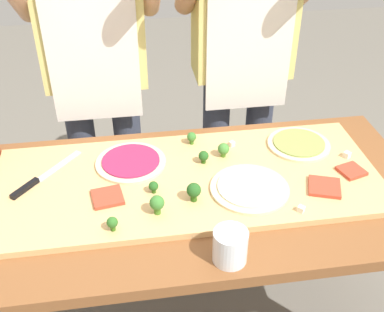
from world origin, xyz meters
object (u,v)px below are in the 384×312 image
pizza_slice_near_right (325,187)px  cook_right (243,51)px  chefs_knife (38,180)px  cook_left (95,60)px  cheese_crumble_a (301,209)px  broccoli_floret_back_right (224,149)px  broccoli_floret_front_mid (153,186)px  broccoli_floret_back_left (194,191)px  pizza_slice_far_right (108,197)px  prep_table (188,216)px  pizza_whole_beet_magenta (131,162)px  pizza_slice_far_left (351,171)px  cheese_crumble_c (347,155)px  flour_cup (230,248)px  broccoli_floret_front_left (157,203)px  pizza_whole_pesto_green (299,144)px  pizza_whole_cheese_artichoke (250,188)px  broccoli_floret_front_right (192,137)px  cheese_crumble_b (232,144)px  broccoli_floret_center_left (204,156)px  broccoli_floret_back_mid (112,223)px

pizza_slice_near_right → cook_right: size_ratio=0.06×
chefs_knife → cook_left: (0.20, 0.49, 0.20)m
pizza_slice_near_right → cheese_crumble_a: (-0.11, -0.10, 0.00)m
broccoli_floret_back_right → broccoli_floret_front_mid: bearing=-147.6°
broccoli_floret_back_left → broccoli_floret_front_mid: size_ratio=1.53×
pizza_slice_far_right → broccoli_floret_back_left: 0.27m
prep_table → pizza_whole_beet_magenta: size_ratio=6.45×
pizza_slice_far_left → pizza_slice_far_right: size_ratio=0.83×
cheese_crumble_c → flour_cup: 0.64m
cheese_crumble_c → cook_right: (-0.27, 0.52, 0.19)m
flour_cup → broccoli_floret_front_left: bearing=132.9°
pizza_whole_pesto_green → broccoli_floret_back_left: (-0.43, -0.25, 0.03)m
pizza_whole_cheese_artichoke → broccoli_floret_back_left: bearing=-172.4°
flour_cup → broccoli_floret_back_right: bearing=80.5°
pizza_whole_pesto_green → broccoli_floret_front_left: (-0.55, -0.29, 0.03)m
pizza_slice_near_right → broccoli_floret_back_right: (-0.29, 0.23, 0.02)m
pizza_whole_beet_magenta → broccoli_floret_back_left: bearing=-50.8°
pizza_whole_cheese_artichoke → cook_left: (-0.48, 0.64, 0.20)m
pizza_whole_beet_magenta → broccoli_floret_front_mid: bearing=-69.0°
pizza_slice_far_right → broccoli_floret_back_left: broccoli_floret_back_left is taller
chefs_knife → broccoli_floret_back_right: broccoli_floret_back_right is taller
pizza_whole_cheese_artichoke → cook_left: cook_left is taller
broccoli_floret_front_right → broccoli_floret_back_left: bearing=-97.4°
broccoli_floret_back_left → cheese_crumble_b: (0.19, 0.29, -0.03)m
prep_table → broccoli_floret_front_right: broccoli_floret_front_right is taller
broccoli_floret_back_right → flour_cup: 0.47m
chefs_knife → cheese_crumble_a: bearing=-18.7°
pizza_whole_pesto_green → flour_cup: (-0.37, -0.49, 0.01)m
cook_right → prep_table: bearing=-117.8°
pizza_whole_cheese_artichoke → pizza_slice_far_right: size_ratio=2.71×
pizza_whole_pesto_green → pizza_whole_cheese_artichoke: same height
pizza_whole_pesto_green → cook_left: (-0.72, 0.42, 0.20)m
cheese_crumble_b → cook_left: (-0.48, 0.38, 0.20)m
broccoli_floret_center_left → broccoli_floret_front_mid: size_ratio=1.12×
broccoli_floret_front_mid → cook_left: (-0.17, 0.61, 0.18)m
pizza_whole_cheese_artichoke → pizza_whole_beet_magenta: size_ratio=1.04×
pizza_slice_near_right → pizza_slice_far_right: same height
cheese_crumble_c → cook_left: 1.03m
broccoli_floret_back_mid → cook_left: bearing=93.0°
broccoli_floret_back_right → cook_right: cook_right is taller
broccoli_floret_front_left → broccoli_floret_front_right: size_ratio=1.36×
pizza_whole_pesto_green → pizza_whole_beet_magenta: bearing=-178.0°
cheese_crumble_c → flour_cup: size_ratio=0.21×
pizza_whole_cheese_artichoke → cook_left: 0.83m
pizza_whole_beet_magenta → pizza_whole_pesto_green: bearing=2.0°
broccoli_floret_back_mid → broccoli_floret_front_mid: bearing=49.5°
pizza_whole_pesto_green → broccoli_floret_front_right: (-0.39, 0.07, 0.02)m
cheese_crumble_a → cheese_crumble_b: bearing=108.5°
pizza_slice_near_right → cook_left: cook_left is taller
prep_table → cheese_crumble_a: (0.32, -0.17, 0.14)m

